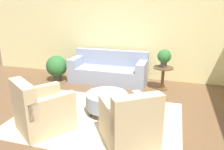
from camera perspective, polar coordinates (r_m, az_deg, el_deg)
ground_plane at (r=4.43m, az=-3.95°, el=-11.22°), size 16.00×16.00×0.00m
wall_back at (r=6.60m, az=4.34°, el=11.26°), size 9.46×0.12×2.80m
rug at (r=4.43m, az=-3.95°, el=-11.16°), size 3.25×2.29×0.01m
couch at (r=6.38m, az=-0.84°, el=1.16°), size 2.20×0.88×0.88m
armchair_left at (r=4.09m, az=-17.93°, el=-8.97°), size 1.11×1.14×0.95m
armchair_right at (r=3.52m, az=4.64°, el=-12.74°), size 1.11×1.14×0.95m
ottoman_table at (r=4.51m, az=-1.38°, el=-6.65°), size 0.86×0.86×0.42m
side_table at (r=5.88m, az=13.16°, el=0.18°), size 0.51×0.51×0.61m
potted_plant_on_side_table at (r=5.76m, az=13.48°, el=4.61°), size 0.35×0.35×0.46m
potted_plant_floor at (r=6.61m, az=-14.24°, el=2.17°), size 0.61×0.61×0.75m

